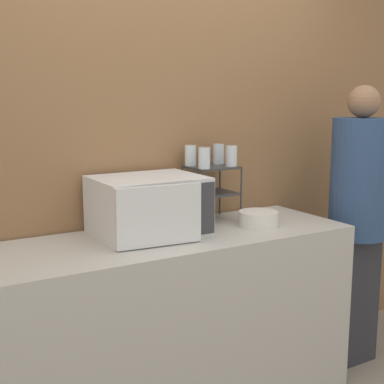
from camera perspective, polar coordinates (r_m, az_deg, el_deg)
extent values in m
cube|color=olive|center=(2.88, -5.49, 4.17)|extent=(8.00, 0.06, 2.60)
cube|color=#B7B2A8|center=(2.79, -1.96, -13.89)|extent=(1.84, 0.63, 0.93)
cube|color=silver|center=(2.64, -4.71, -1.44)|extent=(0.52, 0.41, 0.29)
cube|color=#B7B2A8|center=(2.44, -3.88, -2.38)|extent=(0.38, 0.01, 0.25)
cube|color=#333338|center=(2.56, 1.42, -1.77)|extent=(0.10, 0.01, 0.25)
cube|color=silver|center=(2.41, -3.53, -2.55)|extent=(0.41, 0.07, 0.28)
cylinder|color=#333333|center=(2.77, 1.10, -0.70)|extent=(0.01, 0.01, 0.30)
cylinder|color=#333333|center=(2.91, 5.27, -0.23)|extent=(0.01, 0.01, 0.30)
cylinder|color=#333333|center=(2.95, -1.04, -0.05)|extent=(0.01, 0.01, 0.30)
cylinder|color=#333333|center=(3.08, 2.99, 0.37)|extent=(0.01, 0.01, 0.30)
cube|color=#333333|center=(2.93, 2.09, -0.14)|extent=(0.25, 0.21, 0.01)
cube|color=#333333|center=(2.90, 2.11, 2.67)|extent=(0.25, 0.21, 0.01)
cylinder|color=silver|center=(2.79, 1.32, 3.65)|extent=(0.06, 0.06, 0.11)
cylinder|color=silver|center=(2.99, 2.83, 4.08)|extent=(0.06, 0.06, 0.11)
cylinder|color=silver|center=(2.89, 4.21, 3.86)|extent=(0.06, 0.06, 0.11)
cylinder|color=silver|center=(2.91, -0.17, 3.92)|extent=(0.06, 0.06, 0.11)
cylinder|color=silver|center=(2.85, 7.07, -3.50)|extent=(0.12, 0.12, 0.01)
cylinder|color=silver|center=(2.84, 7.09, -2.82)|extent=(0.21, 0.21, 0.08)
cube|color=#2D2D33|center=(3.44, 16.79, -10.86)|extent=(0.27, 0.17, 0.78)
cylinder|color=navy|center=(3.26, 17.45, 1.39)|extent=(0.34, 0.34, 0.70)
sphere|color=#936B4C|center=(3.22, 17.87, 9.18)|extent=(0.18, 0.18, 0.18)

